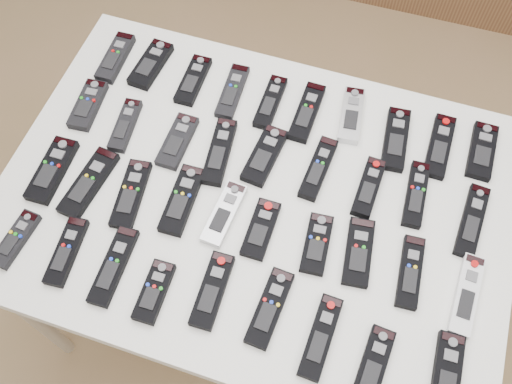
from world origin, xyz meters
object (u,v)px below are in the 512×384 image
(remote_13, at_px, (220,152))
(remote_32, at_px, (154,292))
(remote_24, at_px, (261,229))
(remote_26, at_px, (359,252))
(remote_21, at_px, (131,194))
(remote_27, at_px, (410,272))
(remote_8, at_px, (440,146))
(remote_36, at_px, (373,366))
(remote_28, at_px, (466,295))
(remote_4, at_px, (270,102))
(remote_15, at_px, (318,168))
(remote_17, at_px, (416,194))
(remote_1, at_px, (151,64))
(remote_22, at_px, (182,200))
(remote_23, at_px, (224,214))
(remote_12, at_px, (177,141))
(remote_25, at_px, (317,244))
(remote_5, at_px, (307,112))
(remote_16, at_px, (369,187))
(remote_9, at_px, (482,151))
(remote_2, at_px, (193,80))
(remote_20, at_px, (89,183))
(remote_37, at_px, (447,375))
(remote_31, at_px, (114,266))
(remote_0, at_px, (115,58))
(remote_14, at_px, (265,156))
(remote_10, at_px, (88,105))
(remote_18, at_px, (472,221))
(remote_34, at_px, (270,308))
(table, at_px, (256,207))
(remote_35, at_px, (321,337))
(remote_3, at_px, (232,91))
(remote_33, at_px, (212,290))
(remote_7, at_px, (396,139))
(remote_6, at_px, (351,115))
(remote_19, at_px, (52,170))
(remote_11, at_px, (125,125))
(remote_29, at_px, (16,239))

(remote_13, height_order, remote_32, remote_13)
(remote_24, xyz_separation_m, remote_26, (0.23, 0.01, 0.00))
(remote_21, height_order, remote_27, same)
(remote_8, distance_m, remote_26, 0.37)
(remote_32, relative_size, remote_36, 0.85)
(remote_28, xyz_separation_m, remote_36, (-0.16, -0.22, 0.00))
(remote_4, distance_m, remote_15, 0.24)
(remote_15, relative_size, remote_17, 1.01)
(remote_1, distance_m, remote_13, 0.35)
(remote_22, xyz_separation_m, remote_23, (0.11, -0.00, -0.00))
(remote_24, bearing_deg, remote_13, 133.97)
(remote_12, height_order, remote_25, remote_25)
(remote_5, xyz_separation_m, remote_16, (0.21, -0.17, 0.00))
(remote_9, bearing_deg, remote_12, -163.51)
(remote_2, bearing_deg, remote_20, -109.26)
(remote_37, bearing_deg, remote_31, 178.00)
(remote_0, height_order, remote_14, remote_0)
(remote_10, distance_m, remote_18, 1.02)
(remote_5, relative_size, remote_9, 1.11)
(remote_5, bearing_deg, remote_24, -90.82)
(remote_17, relative_size, remote_34, 0.99)
(remote_10, relative_size, remote_21, 0.84)
(table, height_order, remote_8, remote_8)
(remote_15, bearing_deg, remote_28, -24.04)
(remote_26, bearing_deg, remote_35, -105.02)
(remote_1, bearing_deg, remote_18, -8.14)
(remote_3, height_order, remote_37, remote_37)
(remote_8, relative_size, remote_27, 1.09)
(remote_27, relative_size, remote_33, 0.98)
(remote_5, relative_size, remote_21, 1.00)
(remote_10, bearing_deg, table, -17.80)
(remote_7, xyz_separation_m, remote_27, (0.10, -0.34, -0.00))
(remote_24, height_order, remote_26, remote_26)
(remote_2, distance_m, remote_32, 0.60)
(remote_16, height_order, remote_21, remote_16)
(table, xyz_separation_m, remote_6, (0.16, 0.30, 0.07))
(remote_10, height_order, remote_18, remote_10)
(remote_3, height_order, remote_16, remote_16)
(remote_19, bearing_deg, remote_22, 2.17)
(remote_5, relative_size, remote_35, 1.00)
(remote_36, bearing_deg, remote_15, 123.24)
(remote_24, bearing_deg, remote_25, 1.44)
(remote_6, xyz_separation_m, remote_16, (0.09, -0.20, 0.00))
(remote_11, relative_size, remote_29, 1.08)
(remote_11, bearing_deg, remote_14, -2.48)
(remote_24, xyz_separation_m, remote_31, (-0.29, -0.19, 0.00))
(remote_2, bearing_deg, remote_36, -44.07)
(table, bearing_deg, remote_0, 150.56)
(remote_10, bearing_deg, remote_37, -26.43)
(remote_7, bearing_deg, remote_19, -160.70)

